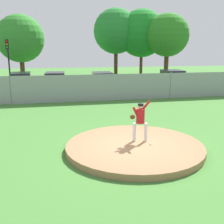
% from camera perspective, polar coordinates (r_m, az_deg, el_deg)
% --- Properties ---
extents(ground_plane, '(80.00, 80.00, 0.00)m').
position_cam_1_polar(ground_plane, '(15.97, -1.40, -0.31)').
color(ground_plane, '#427A33').
extents(asphalt_strip, '(44.00, 7.00, 0.01)m').
position_cam_1_polar(asphalt_strip, '(24.23, -5.09, 4.28)').
color(asphalt_strip, '#2B2B2D').
rests_on(asphalt_strip, ground_plane).
extents(pitchers_mound, '(5.15, 5.15, 0.22)m').
position_cam_1_polar(pitchers_mound, '(10.34, 4.74, -7.30)').
color(pitchers_mound, '#99704C').
rests_on(pitchers_mound, ground_plane).
extents(pitcher_youth, '(0.78, 0.32, 1.60)m').
position_cam_1_polar(pitcher_youth, '(10.38, 5.91, -1.31)').
color(pitcher_youth, silver).
rests_on(pitcher_youth, pitchers_mound).
extents(baseball, '(0.07, 0.07, 0.07)m').
position_cam_1_polar(baseball, '(10.28, 8.10, -6.63)').
color(baseball, white).
rests_on(baseball, pitchers_mound).
extents(chainlink_fence, '(29.04, 0.07, 2.03)m').
position_cam_1_polar(chainlink_fence, '(19.67, -3.56, 5.09)').
color(chainlink_fence, gray).
rests_on(chainlink_fence, ground_plane).
extents(parked_car_silver, '(2.22, 4.43, 1.73)m').
position_cam_1_polar(parked_car_silver, '(26.80, 12.50, 6.66)').
color(parked_car_silver, '#B7BABF').
rests_on(parked_car_silver, ground_plane).
extents(parked_car_champagne, '(1.98, 4.36, 1.75)m').
position_cam_1_polar(parked_car_champagne, '(24.47, -18.53, 5.69)').
color(parked_car_champagne, tan).
rests_on(parked_car_champagne, ground_plane).
extents(parked_car_slate, '(2.07, 4.56, 1.65)m').
position_cam_1_polar(parked_car_slate, '(24.68, -2.04, 6.33)').
color(parked_car_slate, slate).
rests_on(parked_car_slate, ground_plane).
extents(parked_car_burgundy, '(1.94, 4.16, 1.77)m').
position_cam_1_polar(parked_car_burgundy, '(23.82, -11.78, 5.92)').
color(parked_car_burgundy, maroon).
rests_on(parked_car_burgundy, ground_plane).
extents(traffic_cone_orange, '(0.40, 0.40, 0.55)m').
position_cam_1_polar(traffic_cone_orange, '(26.39, -22.10, 4.66)').
color(traffic_cone_orange, orange).
rests_on(traffic_cone_orange, asphalt_strip).
extents(traffic_light_near, '(0.28, 0.46, 4.56)m').
position_cam_1_polar(traffic_light_near, '(28.10, -20.97, 11.11)').
color(traffic_light_near, black).
rests_on(traffic_light_near, ground_plane).
extents(tree_broad_left, '(5.10, 5.10, 7.33)m').
position_cam_1_polar(tree_broad_left, '(31.86, -18.69, 14.36)').
color(tree_broad_left, '#4C331E').
rests_on(tree_broad_left, ground_plane).
extents(tree_slender_far, '(5.53, 5.53, 8.58)m').
position_cam_1_polar(tree_slender_far, '(34.92, 0.82, 16.57)').
color(tree_slender_far, '#4C331E').
rests_on(tree_slender_far, ground_plane).
extents(tree_bushy_near, '(5.79, 5.79, 8.45)m').
position_cam_1_polar(tree_bushy_near, '(34.89, 6.25, 16.08)').
color(tree_bushy_near, '#4C331E').
rests_on(tree_bushy_near, ground_plane).
extents(tree_broad_right, '(4.93, 4.93, 7.71)m').
position_cam_1_polar(tree_broad_right, '(33.07, 11.56, 15.51)').
color(tree_broad_right, '#4C331E').
rests_on(tree_broad_right, ground_plane).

